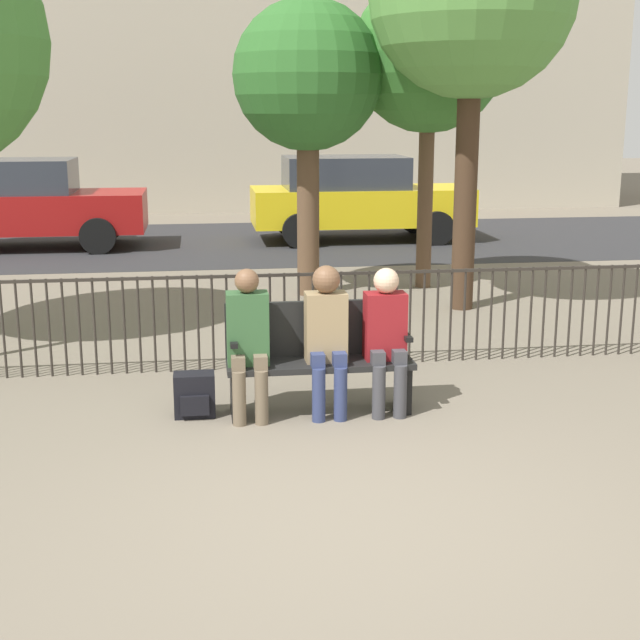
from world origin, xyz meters
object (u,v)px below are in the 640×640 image
seated_person_0 (248,337)px  tree_1 (429,56)px  backpack (195,395)px  parked_car_1 (356,197)px  seated_person_2 (386,333)px  parked_car_0 (23,202)px  park_bench (319,354)px  tree_2 (308,79)px  seated_person_1 (327,332)px

seated_person_0 → tree_1: 6.48m
backpack → seated_person_0: bearing=-12.3°
backpack → parked_car_1: parked_car_1 is taller
backpack → tree_1: 6.82m
seated_person_2 → parked_car_0: bearing=115.3°
park_bench → tree_1: tree_1 is taller
seated_person_0 → backpack: seated_person_0 is taller
park_bench → seated_person_2: bearing=-12.9°
parked_car_1 → park_bench: bearing=-101.9°
tree_1 → parked_car_0: bearing=144.2°
seated_person_0 → tree_2: bearing=77.4°
tree_1 → backpack: bearing=-122.3°
seated_person_1 → parked_car_1: parked_car_1 is taller
park_bench → parked_car_0: (-4.12, 9.72, 0.35)m
park_bench → tree_1: 6.23m
tree_2 → park_bench: bearing=-96.1°
tree_1 → parked_car_0: tree_1 is taller
seated_person_0 → parked_car_0: parked_car_0 is taller
seated_person_2 → tree_2: 5.44m
tree_2 → seated_person_2: bearing=-89.7°
seated_person_1 → seated_person_2: 0.50m
tree_1 → park_bench: bearing=-113.4°
seated_person_2 → parked_car_1: bearing=81.3°
park_bench → backpack: bearing=-178.5°
backpack → tree_2: (1.56, 4.88, 2.71)m
seated_person_1 → seated_person_2: bearing=-0.2°
seated_person_2 → tree_1: 6.08m
tree_2 → parked_car_0: tree_2 is taller
seated_person_0 → parked_car_0: size_ratio=0.30×
backpack → seated_person_2: bearing=-3.6°
tree_2 → parked_car_0: 7.03m
park_bench → parked_car_1: bearing=78.1°
seated_person_0 → tree_1: tree_1 is taller
park_bench → parked_car_0: parked_car_0 is taller
park_bench → tree_1: size_ratio=0.36×
park_bench → seated_person_2: 0.60m
backpack → tree_2: 5.80m
parked_car_0 → backpack: bearing=-72.5°
park_bench → parked_car_1: parked_car_1 is taller
park_bench → parked_car_0: bearing=113.0°
parked_car_0 → parked_car_1: 6.21m
seated_person_0 → tree_1: size_ratio=0.29×
backpack → tree_2: size_ratio=0.09×
park_bench → seated_person_1: bearing=-68.6°
seated_person_0 → seated_person_2: bearing=-0.1°
seated_person_1 → park_bench: bearing=111.4°
seated_person_2 → parked_car_1: (1.54, 10.06, 0.16)m
park_bench → tree_1: (2.22, 5.14, 2.72)m
seated_person_0 → seated_person_1: size_ratio=0.99×
seated_person_0 → parked_car_0: bearing=109.7°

